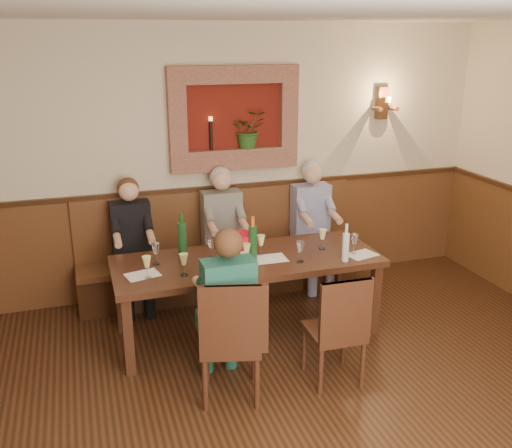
{
  "coord_description": "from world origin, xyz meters",
  "views": [
    {
      "loc": [
        -1.38,
        -2.73,
        2.66
      ],
      "look_at": [
        0.1,
        1.9,
        1.05
      ],
      "focal_mm": 40.0,
      "sensor_mm": 36.0,
      "label": 1
    }
  ],
  "objects_px": {
    "wine_bottle_green_a": "(253,243)",
    "spittoon_bucket": "(242,246)",
    "person_bench_mid": "(224,245)",
    "dining_table": "(247,266)",
    "bench": "(222,264)",
    "person_bench_right": "(313,236)",
    "chair_near_right": "(334,349)",
    "person_chair_front": "(226,323)",
    "wine_bottle_green_b": "(182,240)",
    "person_bench_left": "(134,257)",
    "water_bottle": "(346,246)",
    "chair_near_left": "(231,362)"
  },
  "relations": [
    {
      "from": "person_bench_right",
      "to": "water_bottle",
      "type": "bearing_deg",
      "value": -99.44
    },
    {
      "from": "chair_near_left",
      "to": "wine_bottle_green_a",
      "type": "height_order",
      "value": "wine_bottle_green_a"
    },
    {
      "from": "spittoon_bucket",
      "to": "water_bottle",
      "type": "xyz_separation_m",
      "value": [
        0.86,
        -0.33,
        0.02
      ]
    },
    {
      "from": "person_bench_right",
      "to": "person_chair_front",
      "type": "distance_m",
      "value": 2.15
    },
    {
      "from": "person_bench_mid",
      "to": "wine_bottle_green_b",
      "type": "xyz_separation_m",
      "value": [
        -0.55,
        -0.67,
        0.35
      ]
    },
    {
      "from": "wine_bottle_green_a",
      "to": "wine_bottle_green_b",
      "type": "bearing_deg",
      "value": 155.35
    },
    {
      "from": "person_bench_right",
      "to": "person_chair_front",
      "type": "relative_size",
      "value": 1.02
    },
    {
      "from": "dining_table",
      "to": "chair_near_left",
      "type": "relative_size",
      "value": 2.37
    },
    {
      "from": "dining_table",
      "to": "wine_bottle_green_a",
      "type": "xyz_separation_m",
      "value": [
        0.02,
        -0.09,
        0.25
      ]
    },
    {
      "from": "spittoon_bucket",
      "to": "bench",
      "type": "bearing_deg",
      "value": 87.07
    },
    {
      "from": "person_bench_mid",
      "to": "bench",
      "type": "bearing_deg",
      "value": 91.15
    },
    {
      "from": "bench",
      "to": "wine_bottle_green_b",
      "type": "bearing_deg",
      "value": -125.59
    },
    {
      "from": "person_bench_mid",
      "to": "water_bottle",
      "type": "distance_m",
      "value": 1.45
    },
    {
      "from": "person_chair_front",
      "to": "spittoon_bucket",
      "type": "xyz_separation_m",
      "value": [
        0.36,
        0.78,
        0.31
      ]
    },
    {
      "from": "chair_near_right",
      "to": "person_chair_front",
      "type": "bearing_deg",
      "value": 170.15
    },
    {
      "from": "dining_table",
      "to": "chair_near_left",
      "type": "xyz_separation_m",
      "value": [
        -0.41,
        -0.91,
        -0.38
      ]
    },
    {
      "from": "person_bench_left",
      "to": "spittoon_bucket",
      "type": "height_order",
      "value": "person_bench_left"
    },
    {
      "from": "chair_near_right",
      "to": "person_bench_right",
      "type": "relative_size",
      "value": 0.68
    },
    {
      "from": "chair_near_right",
      "to": "chair_near_left",
      "type": "bearing_deg",
      "value": 179.01
    },
    {
      "from": "person_chair_front",
      "to": "water_bottle",
      "type": "distance_m",
      "value": 1.34
    },
    {
      "from": "person_bench_left",
      "to": "water_bottle",
      "type": "relative_size",
      "value": 3.88
    },
    {
      "from": "chair_near_left",
      "to": "wine_bottle_green_a",
      "type": "distance_m",
      "value": 1.12
    },
    {
      "from": "chair_near_right",
      "to": "wine_bottle_green_a",
      "type": "distance_m",
      "value": 1.15
    },
    {
      "from": "dining_table",
      "to": "spittoon_bucket",
      "type": "distance_m",
      "value": 0.2
    },
    {
      "from": "person_bench_mid",
      "to": "person_chair_front",
      "type": "distance_m",
      "value": 1.67
    },
    {
      "from": "chair_near_right",
      "to": "bench",
      "type": "bearing_deg",
      "value": 104.48
    },
    {
      "from": "chair_near_left",
      "to": "spittoon_bucket",
      "type": "xyz_separation_m",
      "value": [
        0.36,
        0.92,
        0.58
      ]
    },
    {
      "from": "wine_bottle_green_a",
      "to": "wine_bottle_green_b",
      "type": "distance_m",
      "value": 0.63
    },
    {
      "from": "bench",
      "to": "water_bottle",
      "type": "relative_size",
      "value": 8.64
    },
    {
      "from": "dining_table",
      "to": "person_bench_left",
      "type": "xyz_separation_m",
      "value": [
        -0.93,
        0.84,
        -0.12
      ]
    },
    {
      "from": "spittoon_bucket",
      "to": "water_bottle",
      "type": "distance_m",
      "value": 0.92
    },
    {
      "from": "dining_table",
      "to": "chair_near_left",
      "type": "distance_m",
      "value": 1.07
    },
    {
      "from": "person_bench_left",
      "to": "chair_near_left",
      "type": "bearing_deg",
      "value": -73.51
    },
    {
      "from": "person_bench_mid",
      "to": "dining_table",
      "type": "bearing_deg",
      "value": -90.14
    },
    {
      "from": "wine_bottle_green_b",
      "to": "chair_near_right",
      "type": "bearing_deg",
      "value": -48.54
    },
    {
      "from": "person_chair_front",
      "to": "wine_bottle_green_b",
      "type": "xyz_separation_m",
      "value": [
        -0.15,
        0.95,
        0.37
      ]
    },
    {
      "from": "dining_table",
      "to": "person_chair_front",
      "type": "xyz_separation_m",
      "value": [
        -0.41,
        -0.78,
        -0.12
      ]
    },
    {
      "from": "person_bench_mid",
      "to": "wine_bottle_green_a",
      "type": "distance_m",
      "value": 0.99
    },
    {
      "from": "person_bench_mid",
      "to": "wine_bottle_green_a",
      "type": "xyz_separation_m",
      "value": [
        0.02,
        -0.93,
        0.35
      ]
    },
    {
      "from": "wine_bottle_green_b",
      "to": "water_bottle",
      "type": "relative_size",
      "value": 1.23
    },
    {
      "from": "dining_table",
      "to": "wine_bottle_green_a",
      "type": "bearing_deg",
      "value": -75.16
    },
    {
      "from": "chair_near_left",
      "to": "person_chair_front",
      "type": "relative_size",
      "value": 0.74
    },
    {
      "from": "chair_near_left",
      "to": "person_bench_left",
      "type": "xyz_separation_m",
      "value": [
        -0.52,
        1.75,
        0.26
      ]
    },
    {
      "from": "person_bench_mid",
      "to": "chair_near_left",
      "type": "bearing_deg",
      "value": -103.28
    },
    {
      "from": "wine_bottle_green_a",
      "to": "spittoon_bucket",
      "type": "bearing_deg",
      "value": 126.7
    },
    {
      "from": "chair_near_right",
      "to": "wine_bottle_green_b",
      "type": "distance_m",
      "value": 1.63
    },
    {
      "from": "person_bench_left",
      "to": "person_bench_right",
      "type": "distance_m",
      "value": 1.94
    },
    {
      "from": "person_bench_mid",
      "to": "wine_bottle_green_a",
      "type": "relative_size",
      "value": 3.32
    },
    {
      "from": "bench",
      "to": "person_bench_right",
      "type": "relative_size",
      "value": 2.17
    },
    {
      "from": "person_chair_front",
      "to": "wine_bottle_green_b",
      "type": "height_order",
      "value": "person_chair_front"
    }
  ]
}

